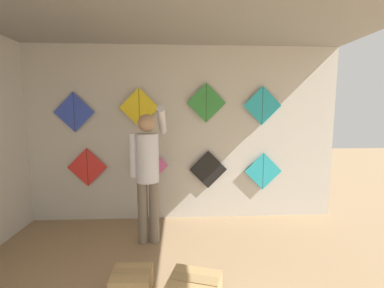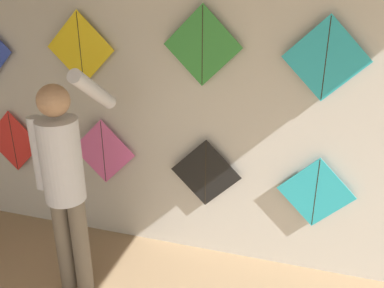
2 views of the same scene
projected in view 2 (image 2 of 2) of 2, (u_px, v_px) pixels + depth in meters
name	position (u px, v px, depth m)	size (l,w,h in m)	color
back_panel	(144.00, 101.00, 3.66)	(5.36, 0.06, 2.80)	beige
shopkeeper	(64.00, 175.00, 3.16)	(0.47, 0.64, 1.85)	#726656
kite_0	(13.00, 141.00, 4.14)	(0.62, 0.01, 0.62)	red
kite_1	(103.00, 152.00, 3.87)	(0.62, 0.01, 0.62)	pink
kite_2	(206.00, 173.00, 3.65)	(0.62, 0.01, 0.62)	black
kite_3	(316.00, 193.00, 3.42)	(0.62, 0.01, 0.62)	#28B2C6
kite_5	(80.00, 49.00, 3.54)	(0.62, 0.01, 0.62)	yellow
kite_6	(202.00, 46.00, 3.23)	(0.62, 0.01, 0.62)	#338C38
kite_7	(326.00, 59.00, 3.01)	(0.62, 0.01, 0.62)	#28B2C6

